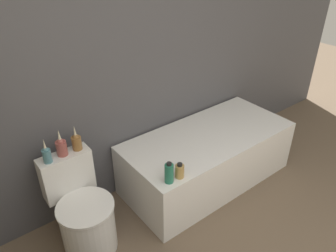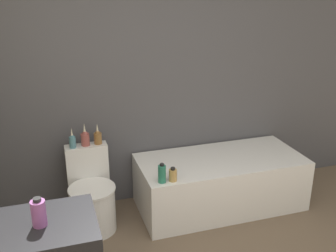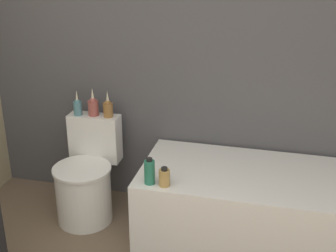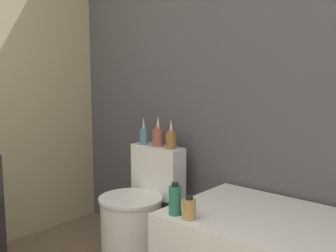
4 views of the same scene
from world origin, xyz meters
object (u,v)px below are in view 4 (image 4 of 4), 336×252
Objects in this scene: shampoo_bottle_tall at (175,200)px; vase_bronze at (171,138)px; vase_silver at (158,135)px; shampoo_bottle_short at (189,209)px; toilet at (137,215)px; vase_gold at (144,135)px.

vase_bronze is at bearing 131.68° from shampoo_bottle_tall.
vase_silver is at bearing 138.05° from shampoo_bottle_tall.
vase_bronze is 0.81m from shampoo_bottle_short.
toilet is 0.57m from vase_silver.
vase_silver is 1.69× the size of shampoo_bottle_short.
vase_gold is 0.96× the size of vase_bronze.
vase_bronze is (0.12, -0.00, -0.00)m from vase_silver.
vase_bronze is 1.14× the size of shampoo_bottle_tall.
shampoo_bottle_tall is at bearing -27.83° from toilet.
vase_gold is at bearing -175.14° from vase_bronze.
toilet is at bearing 152.17° from shampoo_bottle_tall.
toilet is 0.73m from shampoo_bottle_tall.
vase_bronze reaches higher than vase_gold.
vase_gold is at bearing -170.20° from vase_silver.
shampoo_bottle_tall is (0.59, -0.53, -0.20)m from vase_silver.
vase_bronze is at bearing 61.62° from toilet.
toilet is 0.57m from vase_bronze.
shampoo_bottle_short is (0.80, -0.51, -0.22)m from vase_gold.
toilet is 0.81m from shampoo_bottle_short.
toilet is at bearing -118.38° from vase_bronze.
shampoo_bottle_short is at bearing -32.51° from vase_gold.
vase_gold is 0.91× the size of vase_silver.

